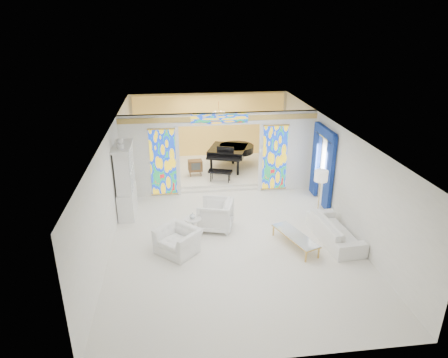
{
  "coord_description": "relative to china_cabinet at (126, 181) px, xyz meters",
  "views": [
    {
      "loc": [
        -1.52,
        -11.62,
        6.08
      ],
      "look_at": [
        -0.06,
        0.2,
        1.24
      ],
      "focal_mm": 32.0,
      "sensor_mm": 36.0,
      "label": 1
    }
  ],
  "objects": [
    {
      "name": "sofa",
      "position": [
        6.17,
        -2.49,
        -0.84
      ],
      "size": [
        1.05,
        2.3,
        0.65
      ],
      "primitive_type": "imported",
      "rotation": [
        0.0,
        0.0,
        1.65
      ],
      "color": "white",
      "rests_on": "floor"
    },
    {
      "name": "gold_curtain_back",
      "position": [
        3.22,
        5.28,
        0.33
      ],
      "size": [
        6.7,
        0.1,
        2.9
      ],
      "primitive_type": "cube",
      "color": "#FFC858",
      "rests_on": "wall_back"
    },
    {
      "name": "wall_left",
      "position": [
        -0.28,
        -0.6,
        0.33
      ],
      "size": [
        0.02,
        12.0,
        3.0
      ],
      "primitive_type": "cube",
      "color": "white",
      "rests_on": "floor"
    },
    {
      "name": "stained_glass_transom",
      "position": [
        3.22,
        1.29,
        1.65
      ],
      "size": [
        2.0,
        0.04,
        0.34
      ],
      "primitive_type": "cube",
      "color": "gold",
      "rests_on": "partition_wall"
    },
    {
      "name": "partition_wall",
      "position": [
        3.22,
        1.4,
        0.48
      ],
      "size": [
        7.0,
        0.22,
        3.0
      ],
      "color": "white",
      "rests_on": "floor"
    },
    {
      "name": "wall_right",
      "position": [
        6.72,
        -0.6,
        0.33
      ],
      "size": [
        0.02,
        12.0,
        3.0
      ],
      "primitive_type": "cube",
      "color": "white",
      "rests_on": "floor"
    },
    {
      "name": "stained_glass_left",
      "position": [
        1.19,
        1.29,
        0.13
      ],
      "size": [
        0.9,
        0.04,
        2.4
      ],
      "primitive_type": "cube",
      "color": "gold",
      "rests_on": "partition_wall"
    },
    {
      "name": "wall_front",
      "position": [
        3.22,
        -6.6,
        0.33
      ],
      "size": [
        7.0,
        0.02,
        3.0
      ],
      "primitive_type": "cube",
      "color": "white",
      "rests_on": "floor"
    },
    {
      "name": "coffee_table",
      "position": [
        4.91,
        -2.69,
        -0.83
      ],
      "size": [
        1.05,
        1.75,
        0.37
      ],
      "rotation": [
        0.0,
        0.0,
        0.34
      ],
      "color": "white",
      "rests_on": "floor"
    },
    {
      "name": "alcove_platform",
      "position": [
        3.22,
        3.5,
        -1.08
      ],
      "size": [
        6.8,
        3.8,
        0.18
      ],
      "primitive_type": "cube",
      "color": "white",
      "rests_on": "floor"
    },
    {
      "name": "stained_glass_right",
      "position": [
        5.25,
        1.29,
        0.13
      ],
      "size": [
        0.9,
        0.04,
        2.4
      ],
      "primitive_type": "cube",
      "color": "gold",
      "rests_on": "partition_wall"
    },
    {
      "name": "china_cabinet",
      "position": [
        0.0,
        0.0,
        0.0
      ],
      "size": [
        0.56,
        1.46,
        2.72
      ],
      "color": "white",
      "rests_on": "floor"
    },
    {
      "name": "floor",
      "position": [
        3.22,
        -0.6,
        -1.17
      ],
      "size": [
        12.0,
        12.0,
        0.0
      ],
      "primitive_type": "plane",
      "color": "white",
      "rests_on": "ground"
    },
    {
      "name": "ceiling",
      "position": [
        3.22,
        -0.6,
        1.83
      ],
      "size": [
        7.0,
        12.0,
        0.02
      ],
      "primitive_type": "cube",
      "color": "silver",
      "rests_on": "wall_back"
    },
    {
      "name": "chandelier",
      "position": [
        3.42,
        3.4,
        1.38
      ],
      "size": [
        0.48,
        0.48,
        0.3
      ],
      "primitive_type": "cylinder",
      "color": "gold",
      "rests_on": "ceiling"
    },
    {
      "name": "side_table",
      "position": [
        2.06,
        -1.81,
        -0.76
      ],
      "size": [
        0.61,
        0.61,
        0.63
      ],
      "rotation": [
        0.0,
        0.0,
        0.26
      ],
      "color": "white",
      "rests_on": "floor"
    },
    {
      "name": "tv_console",
      "position": [
        2.39,
        2.74,
        -0.58
      ],
      "size": [
        0.58,
        0.42,
        0.64
      ],
      "rotation": [
        0.0,
        0.0,
        0.09
      ],
      "color": "brown",
      "rests_on": "alcove_platform"
    },
    {
      "name": "armchair_left",
      "position": [
        1.61,
        -2.56,
        -0.82
      ],
      "size": [
        1.44,
        1.44,
        0.71
      ],
      "primitive_type": "imported",
      "rotation": [
        0.0,
        0.0,
        -0.76
      ],
      "color": "white",
      "rests_on": "floor"
    },
    {
      "name": "grand_piano",
      "position": [
        3.96,
        3.47,
        -0.24
      ],
      "size": [
        2.3,
        2.88,
        1.11
      ],
      "rotation": [
        0.0,
        0.0,
        -0.33
      ],
      "color": "black",
      "rests_on": "alcove_platform"
    },
    {
      "name": "blue_drapes",
      "position": [
        6.62,
        0.1,
        0.41
      ],
      "size": [
        0.14,
        1.85,
        2.65
      ],
      "color": "navy",
      "rests_on": "wall_right"
    },
    {
      "name": "floor_lamp",
      "position": [
        6.09,
        -1.21,
        0.28
      ],
      "size": [
        0.51,
        0.51,
        1.7
      ],
      "rotation": [
        0.0,
        0.0,
        -0.26
      ],
      "color": "gold",
      "rests_on": "floor"
    },
    {
      "name": "armchair_right",
      "position": [
        2.78,
        -1.35,
        -0.71
      ],
      "size": [
        1.25,
        1.23,
        0.92
      ],
      "primitive_type": "imported",
      "rotation": [
        0.0,
        0.0,
        -1.85
      ],
      "color": "white",
      "rests_on": "floor"
    },
    {
      "name": "wall_back",
      "position": [
        3.22,
        5.4,
        0.33
      ],
      "size": [
        7.0,
        0.02,
        3.0
      ],
      "primitive_type": "cube",
      "color": "white",
      "rests_on": "floor"
    },
    {
      "name": "vase",
      "position": [
        2.06,
        -1.81,
        -0.45
      ],
      "size": [
        0.19,
        0.19,
        0.18
      ],
      "primitive_type": "imported",
      "rotation": [
        0.0,
        0.0,
        -0.1
      ],
      "color": "white",
      "rests_on": "side_table"
    }
  ]
}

